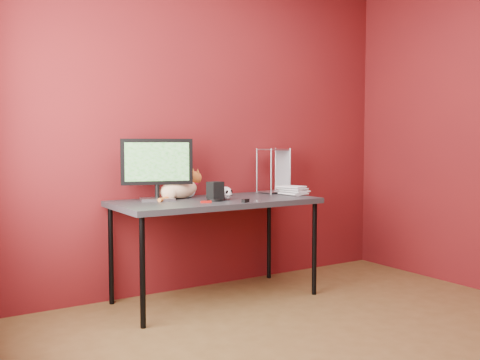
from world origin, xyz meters
TOP-DOWN VIEW (x-y plane):
  - room at (0.00, 0.00)m, footprint 3.52×3.52m
  - desk at (-0.15, 1.37)m, footprint 1.50×0.70m
  - monitor at (-0.54, 1.53)m, footprint 0.50×0.23m
  - cat at (-0.35, 1.57)m, footprint 0.44×0.27m
  - skull_mug at (-0.10, 1.30)m, footprint 0.10×0.10m
  - speaker at (-0.20, 1.28)m, footprint 0.12×0.12m
  - book_stack at (0.48, 1.34)m, footprint 0.22×0.25m
  - wire_rack at (0.52, 1.57)m, footprint 0.24×0.20m
  - pocket_knife at (-0.32, 1.20)m, footprint 0.08×0.04m
  - black_gadget at (-0.07, 1.08)m, footprint 0.06×0.05m
  - washer at (0.06, 1.13)m, footprint 0.04×0.04m

SIDE VIEW (x-z plane):
  - desk at x=-0.15m, z-range 0.32..1.07m
  - washer at x=0.06m, z-range 0.75..0.75m
  - pocket_knife at x=-0.32m, z-range 0.75..0.77m
  - black_gadget at x=-0.07m, z-range 0.75..0.78m
  - skull_mug at x=-0.10m, z-range 0.75..0.85m
  - speaker at x=-0.20m, z-range 0.75..0.88m
  - cat at x=-0.35m, z-range 0.72..0.94m
  - wire_rack at x=0.52m, z-range 0.75..1.12m
  - monitor at x=-0.54m, z-range 0.78..1.22m
  - book_stack at x=0.48m, z-range 0.75..1.58m
  - room at x=0.00m, z-range 0.14..2.75m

